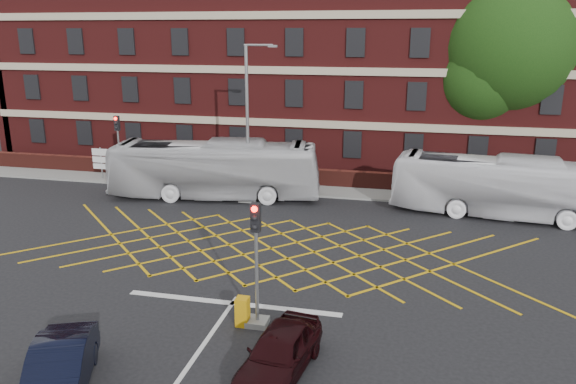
% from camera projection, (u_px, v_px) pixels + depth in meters
% --- Properties ---
extents(ground, '(120.00, 120.00, 0.00)m').
position_uv_depth(ground, '(259.00, 266.00, 23.58)').
color(ground, black).
rests_on(ground, ground).
extents(victorian_building, '(51.00, 12.17, 20.40)m').
position_uv_depth(victorian_building, '(341.00, 54.00, 41.97)').
color(victorian_building, '#541515').
rests_on(victorian_building, ground).
extents(boundary_wall, '(56.00, 0.50, 1.10)m').
position_uv_depth(boundary_wall, '(315.00, 178.00, 35.61)').
color(boundary_wall, '#4E1A14').
rests_on(boundary_wall, ground).
extents(far_pavement, '(60.00, 3.00, 0.12)m').
position_uv_depth(far_pavement, '(312.00, 189.00, 34.80)').
color(far_pavement, slate).
rests_on(far_pavement, ground).
extents(box_junction_hatching, '(8.22, 8.22, 0.02)m').
position_uv_depth(box_junction_hatching, '(271.00, 248.00, 25.45)').
color(box_junction_hatching, '#CC990C').
rests_on(box_junction_hatching, ground).
extents(stop_line, '(8.00, 0.30, 0.02)m').
position_uv_depth(stop_line, '(233.00, 303.00, 20.30)').
color(stop_line, silver).
rests_on(stop_line, ground).
extents(bus_left, '(12.53, 4.64, 3.41)m').
position_uv_depth(bus_left, '(215.00, 169.00, 32.85)').
color(bus_left, '#BABABE').
rests_on(bus_left, ground).
extents(bus_right, '(11.80, 4.07, 3.22)m').
position_uv_depth(bus_right, '(504.00, 187.00, 29.49)').
color(bus_right, white).
rests_on(bus_right, ground).
extents(car_navy, '(2.96, 4.45, 1.39)m').
position_uv_depth(car_navy, '(59.00, 370.00, 15.13)').
color(car_navy, black).
rests_on(car_navy, ground).
extents(car_maroon, '(2.13, 4.16, 1.36)m').
position_uv_depth(car_maroon, '(279.00, 352.00, 16.00)').
color(car_maroon, black).
rests_on(car_maroon, ground).
extents(deciduous_tree, '(8.97, 8.97, 13.03)m').
position_uv_depth(deciduous_tree, '(505.00, 57.00, 36.13)').
color(deciduous_tree, black).
rests_on(deciduous_tree, ground).
extents(traffic_light_near, '(0.70, 0.70, 4.27)m').
position_uv_depth(traffic_light_near, '(257.00, 276.00, 18.34)').
color(traffic_light_near, slate).
rests_on(traffic_light_near, ground).
extents(traffic_light_far, '(0.70, 0.70, 4.27)m').
position_uv_depth(traffic_light_far, '(120.00, 154.00, 36.60)').
color(traffic_light_far, slate).
rests_on(traffic_light_far, ground).
extents(street_lamp, '(2.25, 1.00, 8.84)m').
position_uv_depth(street_lamp, '(249.00, 150.00, 31.80)').
color(street_lamp, slate).
rests_on(street_lamp, ground).
extents(direction_signs, '(1.10, 0.16, 2.20)m').
position_uv_depth(direction_signs, '(101.00, 160.00, 36.75)').
color(direction_signs, gray).
rests_on(direction_signs, ground).
extents(utility_cabinet, '(0.42, 0.42, 1.01)m').
position_uv_depth(utility_cabinet, '(243.00, 312.00, 18.67)').
color(utility_cabinet, '#C88F0B').
rests_on(utility_cabinet, ground).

